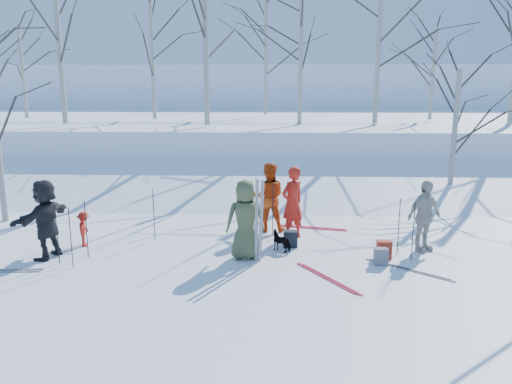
{
  "coord_description": "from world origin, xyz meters",
  "views": [
    {
      "loc": [
        0.46,
        -10.45,
        3.98
      ],
      "look_at": [
        0.0,
        1.5,
        1.3
      ],
      "focal_mm": 35.0,
      "sensor_mm": 36.0,
      "label": 1
    }
  ],
  "objects_px": {
    "skier_redor_behind": "(268,197)",
    "skier_grey_west": "(46,219)",
    "skier_olive_center": "(246,220)",
    "skier_red_north": "(292,203)",
    "dog": "(282,241)",
    "backpack_dark": "(290,239)",
    "skier_cream_east": "(424,216)",
    "skier_red_seated": "(84,229)",
    "backpack_grey": "(381,257)",
    "backpack_red": "(384,250)"
  },
  "relations": [
    {
      "from": "skier_grey_west",
      "to": "dog",
      "type": "distance_m",
      "value": 5.45
    },
    {
      "from": "skier_olive_center",
      "to": "dog",
      "type": "distance_m",
      "value": 1.2
    },
    {
      "from": "skier_cream_east",
      "to": "backpack_red",
      "type": "height_order",
      "value": "skier_cream_east"
    },
    {
      "from": "skier_cream_east",
      "to": "backpack_grey",
      "type": "bearing_deg",
      "value": -171.46
    },
    {
      "from": "skier_redor_behind",
      "to": "skier_grey_west",
      "type": "bearing_deg",
      "value": 23.96
    },
    {
      "from": "skier_cream_east",
      "to": "backpack_red",
      "type": "distance_m",
      "value": 1.35
    },
    {
      "from": "skier_redor_behind",
      "to": "skier_cream_east",
      "type": "relative_size",
      "value": 1.08
    },
    {
      "from": "skier_olive_center",
      "to": "backpack_red",
      "type": "height_order",
      "value": "skier_olive_center"
    },
    {
      "from": "backpack_dark",
      "to": "skier_cream_east",
      "type": "bearing_deg",
      "value": -2.91
    },
    {
      "from": "skier_red_north",
      "to": "backpack_grey",
      "type": "xyz_separation_m",
      "value": [
        1.9,
        -1.86,
        -0.75
      ]
    },
    {
      "from": "skier_cream_east",
      "to": "skier_grey_west",
      "type": "bearing_deg",
      "value": 153.52
    },
    {
      "from": "skier_olive_center",
      "to": "skier_redor_behind",
      "type": "bearing_deg",
      "value": -111.29
    },
    {
      "from": "skier_red_seated",
      "to": "backpack_grey",
      "type": "xyz_separation_m",
      "value": [
        7.0,
        -1.02,
        -0.24
      ]
    },
    {
      "from": "dog",
      "to": "backpack_grey",
      "type": "xyz_separation_m",
      "value": [
        2.17,
        -0.85,
        -0.05
      ]
    },
    {
      "from": "skier_cream_east",
      "to": "skier_olive_center",
      "type": "bearing_deg",
      "value": 157.5
    },
    {
      "from": "dog",
      "to": "backpack_grey",
      "type": "height_order",
      "value": "dog"
    },
    {
      "from": "backpack_dark",
      "to": "backpack_grey",
      "type": "bearing_deg",
      "value": -30.61
    },
    {
      "from": "backpack_red",
      "to": "skier_redor_behind",
      "type": "bearing_deg",
      "value": 142.01
    },
    {
      "from": "skier_cream_east",
      "to": "dog",
      "type": "height_order",
      "value": "skier_cream_east"
    },
    {
      "from": "backpack_red",
      "to": "backpack_grey",
      "type": "bearing_deg",
      "value": -110.21
    },
    {
      "from": "skier_cream_east",
      "to": "skier_grey_west",
      "type": "xyz_separation_m",
      "value": [
        -8.71,
        -0.81,
        0.06
      ]
    },
    {
      "from": "skier_olive_center",
      "to": "skier_red_seated",
      "type": "height_order",
      "value": "skier_olive_center"
    },
    {
      "from": "skier_red_north",
      "to": "backpack_red",
      "type": "distance_m",
      "value": 2.61
    },
    {
      "from": "skier_olive_center",
      "to": "skier_red_north",
      "type": "distance_m",
      "value": 1.9
    },
    {
      "from": "skier_red_seated",
      "to": "dog",
      "type": "distance_m",
      "value": 4.84
    },
    {
      "from": "skier_grey_west",
      "to": "backpack_red",
      "type": "height_order",
      "value": "skier_grey_west"
    },
    {
      "from": "skier_red_north",
      "to": "dog",
      "type": "distance_m",
      "value": 1.25
    },
    {
      "from": "skier_red_seated",
      "to": "backpack_grey",
      "type": "bearing_deg",
      "value": -108.32
    },
    {
      "from": "backpack_grey",
      "to": "backpack_dark",
      "type": "height_order",
      "value": "backpack_dark"
    },
    {
      "from": "skier_olive_center",
      "to": "dog",
      "type": "xyz_separation_m",
      "value": [
        0.83,
        0.54,
        -0.67
      ]
    },
    {
      "from": "skier_redor_behind",
      "to": "skier_grey_west",
      "type": "relative_size",
      "value": 1.02
    },
    {
      "from": "skier_red_seated",
      "to": "backpack_dark",
      "type": "height_order",
      "value": "skier_red_seated"
    },
    {
      "from": "skier_cream_east",
      "to": "skier_grey_west",
      "type": "height_order",
      "value": "skier_grey_west"
    },
    {
      "from": "skier_redor_behind",
      "to": "skier_cream_east",
      "type": "bearing_deg",
      "value": 157.16
    },
    {
      "from": "backpack_red",
      "to": "backpack_grey",
      "type": "xyz_separation_m",
      "value": [
        -0.15,
        -0.41,
        -0.02
      ]
    },
    {
      "from": "skier_olive_center",
      "to": "skier_red_north",
      "type": "height_order",
      "value": "skier_red_north"
    },
    {
      "from": "skier_redor_behind",
      "to": "backpack_grey",
      "type": "distance_m",
      "value": 3.63
    },
    {
      "from": "backpack_red",
      "to": "backpack_dark",
      "type": "distance_m",
      "value": 2.24
    },
    {
      "from": "skier_red_north",
      "to": "skier_red_seated",
      "type": "xyz_separation_m",
      "value": [
        -5.11,
        -0.84,
        -0.5
      ]
    },
    {
      "from": "skier_olive_center",
      "to": "skier_red_seated",
      "type": "bearing_deg",
      "value": -18.83
    },
    {
      "from": "skier_olive_center",
      "to": "skier_red_seated",
      "type": "distance_m",
      "value": 4.09
    },
    {
      "from": "skier_redor_behind",
      "to": "skier_grey_west",
      "type": "distance_m",
      "value": 5.52
    },
    {
      "from": "skier_olive_center",
      "to": "skier_red_seated",
      "type": "relative_size",
      "value": 2.11
    },
    {
      "from": "skier_olive_center",
      "to": "skier_red_north",
      "type": "bearing_deg",
      "value": -134.37
    },
    {
      "from": "skier_olive_center",
      "to": "backpack_red",
      "type": "relative_size",
      "value": 4.35
    },
    {
      "from": "backpack_red",
      "to": "skier_olive_center",
      "type": "bearing_deg",
      "value": -178.24
    },
    {
      "from": "skier_red_north",
      "to": "dog",
      "type": "bearing_deg",
      "value": 33.73
    },
    {
      "from": "skier_olive_center",
      "to": "backpack_dark",
      "type": "height_order",
      "value": "skier_olive_center"
    },
    {
      "from": "skier_grey_west",
      "to": "backpack_dark",
      "type": "xyz_separation_m",
      "value": [
        5.58,
        0.97,
        -0.71
      ]
    },
    {
      "from": "backpack_red",
      "to": "skier_red_seated",
      "type": "bearing_deg",
      "value": 175.13
    }
  ]
}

